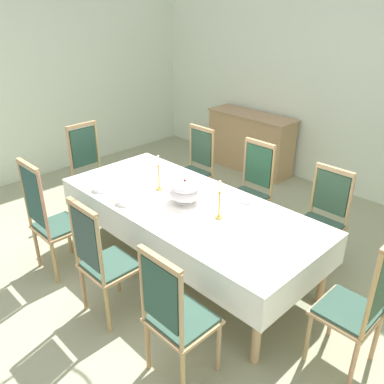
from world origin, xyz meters
name	(u,v)px	position (x,y,z in m)	size (l,w,h in m)	color
ground	(178,273)	(0.00, 0.00, -0.02)	(6.72, 5.97, 0.04)	#989D7D
back_wall	(346,61)	(0.00, 3.02, 1.78)	(6.72, 0.08, 3.56)	silver
left_wall	(9,58)	(-3.40, 0.00, 1.78)	(0.08, 5.97, 3.56)	silver
dining_table	(187,209)	(0.00, 0.13, 0.67)	(2.70, 1.16, 0.74)	tan
tablecloth	(187,209)	(0.00, 0.13, 0.68)	(2.72, 1.18, 0.31)	white
chair_south_a	(50,218)	(-0.89, -0.86, 0.61)	(0.44, 0.42, 1.21)	tan
chair_north_a	(194,168)	(-0.89, 1.12, 0.56)	(0.44, 0.42, 1.08)	tan
chair_south_b	(102,259)	(0.01, -0.86, 0.58)	(0.44, 0.42, 1.13)	tan
chair_north_b	(250,189)	(0.01, 1.12, 0.57)	(0.44, 0.42, 1.11)	tan
chair_south_c	(176,315)	(0.92, -0.85, 0.57)	(0.44, 0.42, 1.11)	tan
chair_north_c	(322,218)	(0.92, 1.12, 0.56)	(0.44, 0.42, 1.06)	tan
chair_head_west	(91,169)	(-1.76, 0.13, 0.58)	(0.42, 0.44, 1.14)	tan
chair_head_east	(360,303)	(1.76, 0.13, 0.60)	(0.42, 0.44, 1.20)	tan
soup_tureen	(185,191)	(-0.03, 0.13, 0.86)	(0.31, 0.31, 0.24)	white
candlestick_west	(159,176)	(-0.41, 0.13, 0.90)	(0.07, 0.07, 0.38)	gold
candlestick_east	(219,203)	(0.41, 0.13, 0.89)	(0.07, 0.07, 0.37)	gold
bowl_near_left	(101,188)	(-0.83, -0.30, 0.77)	(0.19, 0.19, 0.04)	white
bowl_near_right	(125,201)	(-0.41, -0.30, 0.77)	(0.18, 0.18, 0.04)	white
bowl_far_left	(247,200)	(0.38, 0.57, 0.76)	(0.15, 0.15, 0.03)	white
spoon_primary	(97,185)	(-0.95, -0.27, 0.75)	(0.03, 0.18, 0.01)	gold
spoon_secondary	(120,198)	(-0.53, -0.28, 0.75)	(0.05, 0.18, 0.01)	gold
sideboard	(250,142)	(-1.23, 2.71, 0.45)	(1.44, 0.48, 0.90)	tan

